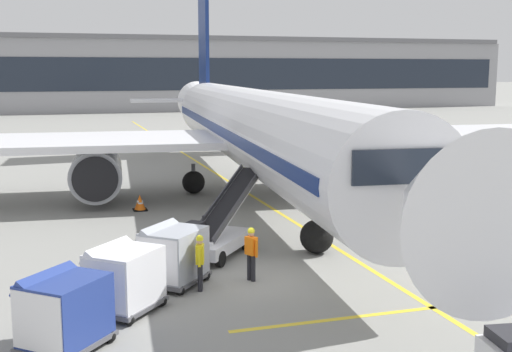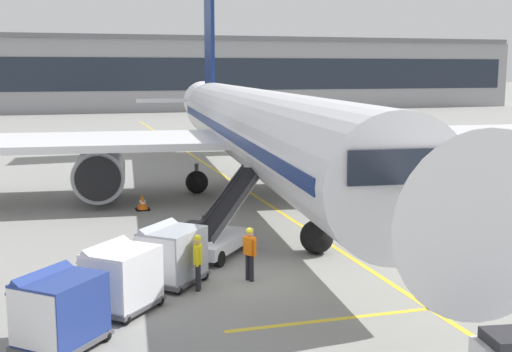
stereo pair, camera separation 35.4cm
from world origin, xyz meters
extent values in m
plane|color=gray|center=(0.00, 0.00, 0.00)|extent=(600.00, 600.00, 0.00)
cylinder|color=white|center=(4.21, 13.26, 3.67)|extent=(7.35, 36.88, 4.06)
cube|color=navy|center=(4.21, 13.26, 3.67)|extent=(7.26, 35.43, 0.49)
cone|color=white|center=(2.37, -7.02, 3.67)|extent=(4.21, 4.39, 3.86)
cone|color=white|center=(6.15, 34.75, 3.98)|extent=(4.02, 6.78, 3.45)
cube|color=white|center=(-5.19, 15.03, 3.06)|extent=(18.01, 8.87, 0.36)
cylinder|color=#93969E|center=(-3.87, 14.18, 1.62)|extent=(2.94, 4.97, 2.52)
cylinder|color=black|center=(-4.09, 11.75, 1.62)|extent=(2.14, 0.31, 2.14)
cube|color=white|center=(13.77, 13.31, 3.06)|extent=(18.01, 8.87, 0.36)
cylinder|color=#93969E|center=(12.32, 12.71, 1.62)|extent=(2.94, 4.97, 2.52)
cylinder|color=black|center=(12.10, 10.29, 1.62)|extent=(2.14, 0.31, 2.14)
cube|color=navy|center=(6.01, 33.14, 9.98)|extent=(0.68, 4.41, 11.00)
cube|color=white|center=(5.98, 32.81, 4.28)|extent=(12.06, 3.99, 0.20)
cube|color=#1E2633|center=(2.63, -4.19, 4.28)|extent=(3.00, 2.08, 0.89)
cylinder|color=#47474C|center=(3.21, 2.31, 1.13)|extent=(0.22, 0.22, 1.02)
sphere|color=black|center=(3.21, 2.31, 0.62)|extent=(1.25, 1.25, 1.25)
cylinder|color=#47474C|center=(1.34, 15.36, 1.13)|extent=(0.22, 0.22, 1.02)
sphere|color=black|center=(1.34, 15.36, 0.62)|extent=(1.25, 1.25, 1.25)
cylinder|color=#47474C|center=(7.40, 14.81, 1.13)|extent=(0.22, 0.22, 1.02)
sphere|color=black|center=(7.40, 14.81, 0.62)|extent=(1.25, 1.25, 1.25)
cube|color=silver|center=(-0.44, 3.04, 0.50)|extent=(3.37, 3.66, 0.44)
cube|color=black|center=(-1.30, 2.53, 1.07)|extent=(0.81, 0.82, 0.70)
cylinder|color=#333338|center=(-0.88, 3.07, 1.12)|extent=(0.08, 0.08, 0.80)
cube|color=silver|center=(0.33, 4.00, 1.69)|extent=(3.75, 4.38, 2.08)
cube|color=black|center=(0.33, 4.00, 1.78)|extent=(3.55, 4.18, 1.93)
cube|color=#333338|center=(0.67, 3.72, 1.81)|extent=(3.05, 3.81, 2.12)
cube|color=#333338|center=(-0.02, 4.27, 1.81)|extent=(3.05, 3.81, 2.12)
cylinder|color=black|center=(0.88, 3.51, 0.28)|extent=(0.51, 0.56, 0.56)
cylinder|color=black|center=(-0.27, 4.43, 0.28)|extent=(0.51, 0.56, 0.56)
cylinder|color=black|center=(-0.60, 1.65, 0.28)|extent=(0.51, 0.56, 0.56)
cylinder|color=black|center=(-1.75, 2.57, 0.28)|extent=(0.51, 0.56, 0.56)
cube|color=#515156|center=(-2.44, 0.24, 0.21)|extent=(2.52, 2.56, 0.12)
cylinder|color=#4C4C51|center=(-3.33, -0.77, 0.20)|extent=(0.52, 0.57, 0.07)
cube|color=#9EA3AD|center=(-2.44, 0.24, 1.02)|extent=(2.38, 2.42, 1.50)
cube|color=#9EA3AD|center=(-2.75, 0.51, 1.54)|extent=(1.84, 1.93, 0.74)
cube|color=silver|center=(-3.08, -0.48, 1.02)|extent=(1.10, 0.98, 1.38)
sphere|color=black|center=(-3.48, 0.09, 0.15)|extent=(0.30, 0.30, 0.30)
sphere|color=black|center=(-2.46, -0.81, 0.15)|extent=(0.30, 0.30, 0.30)
sphere|color=black|center=(-2.42, 1.29, 0.15)|extent=(0.30, 0.30, 0.30)
sphere|color=black|center=(-1.40, 0.39, 0.15)|extent=(0.30, 0.30, 0.30)
cube|color=#515156|center=(-4.16, -1.69, 0.21)|extent=(2.52, 2.56, 0.12)
cylinder|color=#4C4C51|center=(-5.06, -2.71, 0.20)|extent=(0.52, 0.57, 0.07)
cube|color=silver|center=(-4.16, -1.69, 1.02)|extent=(2.38, 2.42, 1.50)
cube|color=silver|center=(-4.47, -1.42, 1.54)|extent=(1.84, 1.93, 0.74)
cube|color=silver|center=(-4.80, -2.42, 1.02)|extent=(1.10, 0.98, 1.38)
sphere|color=black|center=(-5.20, -1.84, 0.15)|extent=(0.30, 0.30, 0.30)
sphere|color=black|center=(-4.18, -2.74, 0.15)|extent=(0.30, 0.30, 0.30)
sphere|color=black|center=(-4.14, -0.64, 0.15)|extent=(0.30, 0.30, 0.30)
sphere|color=black|center=(-3.12, -1.55, 0.15)|extent=(0.30, 0.30, 0.30)
cube|color=#515156|center=(-5.80, -3.85, 0.21)|extent=(2.52, 2.56, 0.12)
cube|color=navy|center=(-5.80, -3.85, 1.02)|extent=(2.38, 2.42, 1.50)
cube|color=navy|center=(-6.11, -3.58, 1.54)|extent=(1.84, 1.93, 0.74)
cube|color=silver|center=(-6.44, -4.58, 1.02)|extent=(1.10, 0.98, 1.38)
sphere|color=black|center=(-6.84, -4.00, 0.15)|extent=(0.30, 0.30, 0.30)
sphere|color=black|center=(-5.78, -2.80, 0.15)|extent=(0.30, 0.30, 0.30)
sphere|color=black|center=(-4.76, -3.71, 0.15)|extent=(0.30, 0.30, 0.30)
cylinder|color=black|center=(-1.81, -0.63, 0.43)|extent=(0.15, 0.15, 0.86)
cylinder|color=black|center=(-1.76, -0.46, 0.43)|extent=(0.15, 0.15, 0.86)
cube|color=yellow|center=(-1.78, -0.54, 1.15)|extent=(0.34, 0.43, 0.58)
cube|color=white|center=(-1.90, -0.51, 1.15)|extent=(0.11, 0.33, 0.08)
sphere|color=tan|center=(-1.78, -0.54, 1.56)|extent=(0.21, 0.21, 0.21)
sphere|color=yellow|center=(-1.78, -0.54, 1.63)|extent=(0.23, 0.23, 0.23)
cylinder|color=yellow|center=(-1.85, -0.77, 1.10)|extent=(0.09, 0.09, 0.56)
cylinder|color=yellow|center=(-1.72, -0.31, 1.10)|extent=(0.09, 0.09, 0.56)
cylinder|color=black|center=(-0.06, 0.00, 0.43)|extent=(0.15, 0.15, 0.86)
cylinder|color=black|center=(0.02, -0.16, 0.43)|extent=(0.15, 0.15, 0.86)
cube|color=orange|center=(-0.02, -0.08, 1.15)|extent=(0.38, 0.45, 0.58)
cube|color=white|center=(0.10, -0.03, 1.15)|extent=(0.16, 0.31, 0.08)
sphere|color=tan|center=(-0.02, -0.08, 1.56)|extent=(0.21, 0.21, 0.21)
sphere|color=yellow|center=(-0.02, -0.08, 1.63)|extent=(0.23, 0.23, 0.23)
cylinder|color=orange|center=(-0.12, 0.13, 1.10)|extent=(0.09, 0.09, 0.56)
cylinder|color=orange|center=(0.09, -0.30, 1.10)|extent=(0.09, 0.09, 0.56)
cube|color=black|center=(-2.03, 11.84, 0.03)|extent=(0.67, 0.67, 0.05)
cone|color=orange|center=(-2.03, 11.84, 0.40)|extent=(0.54, 0.54, 0.71)
cylinder|color=white|center=(-2.03, 11.84, 0.44)|extent=(0.30, 0.30, 0.08)
cube|color=black|center=(-2.02, 11.72, 0.03)|extent=(0.56, 0.56, 0.05)
cone|color=orange|center=(-2.02, 11.72, 0.35)|extent=(0.45, 0.45, 0.59)
cylinder|color=white|center=(-2.02, 11.72, 0.37)|extent=(0.25, 0.25, 0.07)
cube|color=yellow|center=(4.19, 13.26, 0.00)|extent=(0.20, 110.00, 0.01)
cube|color=yellow|center=(4.21, -3.96, 0.00)|extent=(12.00, 0.20, 0.01)
cube|color=#939399|center=(12.35, 94.02, 5.74)|extent=(123.14, 15.22, 11.48)
cube|color=#1E2633|center=(12.35, 86.36, 6.03)|extent=(119.44, 0.10, 5.17)
cube|color=slate|center=(12.35, 92.50, 11.83)|extent=(121.90, 12.94, 0.70)
camera|label=1|loc=(-5.89, -19.63, 6.67)|focal=46.46mm
camera|label=2|loc=(-5.55, -19.73, 6.67)|focal=46.46mm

